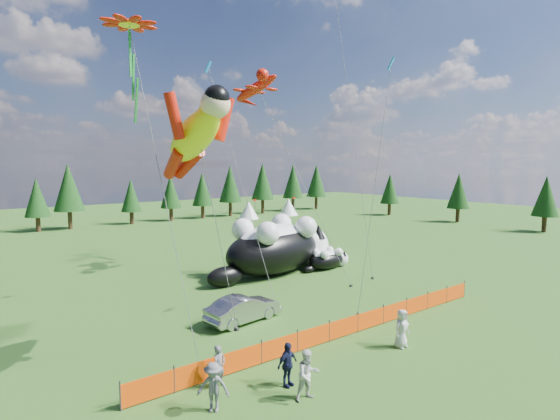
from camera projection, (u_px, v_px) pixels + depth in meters
ground at (305, 320)px, 24.27m from camera, size 160.00×160.00×0.00m
safety_fence at (344, 327)px, 21.83m from camera, size 22.06×0.06×1.10m
tree_line at (93, 198)px, 59.67m from camera, size 90.00×4.00×8.00m
festival_tents at (184, 215)px, 62.52m from camera, size 50.00×3.20×2.80m
cat_large at (279, 246)px, 34.69m from camera, size 12.39×5.91×4.50m
cat_small at (328, 259)px, 36.08m from camera, size 4.82×1.83×1.74m
car at (243, 309)px, 23.97m from camera, size 4.58×2.11×1.45m
spectator_a at (219, 366)px, 16.91m from camera, size 0.71×0.60×1.66m
spectator_b at (308, 375)px, 15.99m from camera, size 1.00×0.69×1.88m
spectator_c at (287, 364)px, 16.96m from camera, size 1.10×0.69×1.75m
spectator_d at (213, 387)px, 15.23m from camera, size 1.24×1.21×1.77m
spectator_e at (402, 329)px, 20.57m from camera, size 0.90×0.60×1.83m
superhero_kite at (194, 136)px, 18.67m from camera, size 5.26×4.83×12.24m
gecko_kite at (256, 88)px, 36.13m from camera, size 4.85×13.45×17.74m
flower_kite at (130, 28)px, 18.81m from camera, size 3.16×5.65×15.09m
diamond_kite_a at (211, 78)px, 27.44m from camera, size 1.87×5.99×15.88m
diamond_kite_b at (337, 9)px, 36.35m from camera, size 2.36×6.76×24.07m
diamond_kite_c at (390, 75)px, 25.02m from camera, size 3.20×0.74×15.14m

